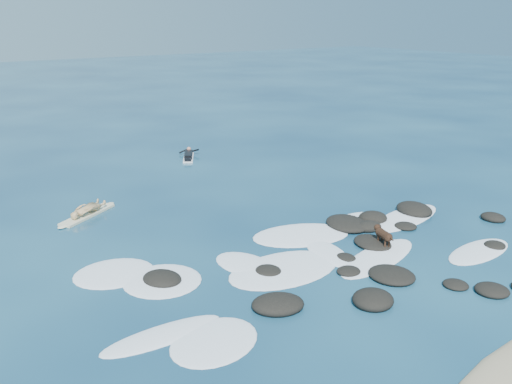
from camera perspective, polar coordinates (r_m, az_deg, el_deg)
ground at (r=17.67m, az=7.35°, el=-6.02°), size 160.00×160.00×0.00m
reef_rocks at (r=18.12m, az=13.36°, el=-5.45°), size 12.83×7.75×0.47m
breaking_foam at (r=17.23m, az=5.95°, el=-6.57°), size 15.63×8.14×0.12m
standing_surfer_rig at (r=21.25m, az=-16.65°, el=-0.58°), size 2.71×1.84×1.72m
paddling_surfer_rig at (r=28.91m, az=-6.76°, el=3.64°), size 1.61×2.19×0.41m
dog at (r=18.11m, az=12.59°, el=-4.15°), size 0.45×1.07×0.69m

